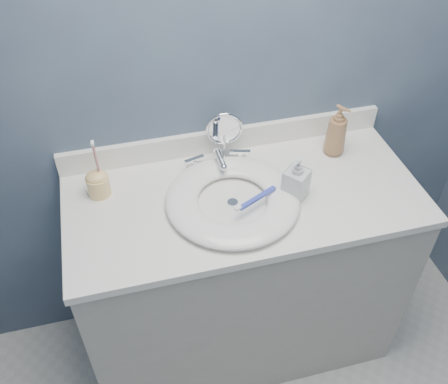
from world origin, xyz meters
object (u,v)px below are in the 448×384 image
object	(u,v)px
makeup_mirror	(224,134)
soap_bottle_amber	(337,130)
toothbrush_holder	(98,182)
soap_bottle_clear	(297,178)

from	to	relation	value
makeup_mirror	soap_bottle_amber	world-z (taller)	soap_bottle_amber
makeup_mirror	toothbrush_holder	bearing A→B (deg)	-162.43
soap_bottle_clear	makeup_mirror	bearing A→B (deg)	173.04
soap_bottle_clear	toothbrush_holder	size ratio (longest dim) A/B	0.74
toothbrush_holder	soap_bottle_clear	bearing A→B (deg)	-15.69
makeup_mirror	soap_bottle_clear	world-z (taller)	makeup_mirror
soap_bottle_amber	soap_bottle_clear	bearing A→B (deg)	-170.65
makeup_mirror	toothbrush_holder	distance (m)	0.47
soap_bottle_clear	soap_bottle_amber	bearing A→B (deg)	89.23
makeup_mirror	soap_bottle_clear	bearing A→B (deg)	-48.62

